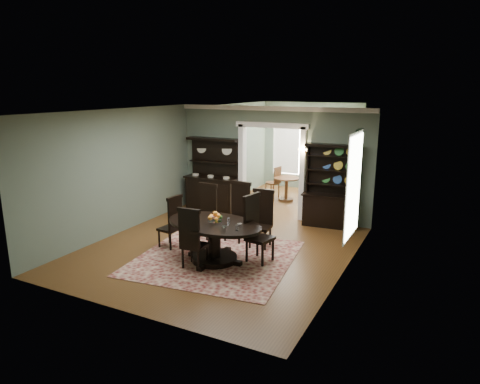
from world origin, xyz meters
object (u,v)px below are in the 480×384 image
(welsh_dresser, at_px, (329,197))
(parlor_table, at_px, (286,186))
(dining_table, at_px, (214,234))
(sideboard, at_px, (212,185))

(welsh_dresser, xyz_separation_m, parlor_table, (-1.88, 1.88, -0.28))
(dining_table, relative_size, sideboard, 1.09)
(sideboard, height_order, welsh_dresser, welsh_dresser)
(welsh_dresser, bearing_deg, parlor_table, 129.95)
(sideboard, height_order, parlor_table, sideboard)
(dining_table, bearing_deg, sideboard, 128.55)
(sideboard, distance_m, parlor_table, 2.48)
(sideboard, bearing_deg, dining_table, -59.72)
(welsh_dresser, relative_size, parlor_table, 2.63)
(welsh_dresser, distance_m, parlor_table, 2.67)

